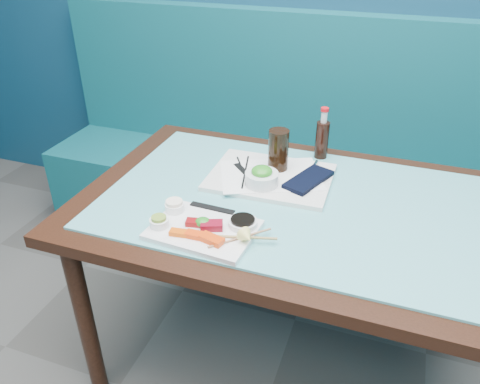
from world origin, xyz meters
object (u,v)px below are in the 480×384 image
(sashimi_plate, at_px, (203,230))
(cola_glass, at_px, (278,150))
(blue_napkin, at_px, (199,231))
(cola_bottle_body, at_px, (322,140))
(seaweed_bowl, at_px, (262,179))
(serving_tray, at_px, (270,177))
(dining_table, at_px, (291,223))
(booth_bench, at_px, (328,183))

(sashimi_plate, height_order, cola_glass, cola_glass)
(cola_glass, xyz_separation_m, blue_napkin, (-0.12, -0.43, -0.09))
(sashimi_plate, relative_size, cola_bottle_body, 2.13)
(seaweed_bowl, height_order, cola_bottle_body, cola_bottle_body)
(seaweed_bowl, distance_m, cola_bottle_body, 0.34)
(serving_tray, bearing_deg, blue_napkin, -107.34)
(cola_glass, bearing_deg, serving_tray, -100.30)
(serving_tray, bearing_deg, dining_table, -46.93)
(sashimi_plate, height_order, cola_bottle_body, cola_bottle_body)
(dining_table, distance_m, serving_tray, 0.19)
(sashimi_plate, relative_size, cola_glass, 2.03)
(serving_tray, bearing_deg, seaweed_bowl, -98.97)
(sashimi_plate, xyz_separation_m, cola_bottle_body, (0.23, 0.61, 0.06))
(sashimi_plate, bearing_deg, dining_table, 55.97)
(sashimi_plate, height_order, serving_tray, same)
(seaweed_bowl, bearing_deg, booth_bench, 81.54)
(dining_table, distance_m, sashimi_plate, 0.35)
(serving_tray, height_order, cola_glass, cola_glass)
(booth_bench, relative_size, cola_glass, 20.19)
(sashimi_plate, xyz_separation_m, blue_napkin, (-0.01, -0.00, -0.00))
(sashimi_plate, distance_m, cola_glass, 0.45)
(dining_table, bearing_deg, blue_napkin, -129.26)
(cola_glass, bearing_deg, dining_table, -59.16)
(booth_bench, xyz_separation_m, seaweed_bowl, (-0.12, -0.80, 0.42))
(dining_table, relative_size, seaweed_bowl, 12.30)
(booth_bench, bearing_deg, serving_tray, -98.55)
(seaweed_bowl, bearing_deg, serving_tray, 82.41)
(booth_bench, bearing_deg, sashimi_plate, -100.52)
(serving_tray, xyz_separation_m, blue_napkin, (-0.11, -0.38, -0.00))
(serving_tray, xyz_separation_m, cola_glass, (0.01, 0.05, 0.08))
(dining_table, distance_m, blue_napkin, 0.36)
(cola_bottle_body, relative_size, blue_napkin, 0.90)
(sashimi_plate, bearing_deg, serving_tray, 79.66)
(blue_napkin, bearing_deg, serving_tray, 74.03)
(dining_table, bearing_deg, seaweed_bowl, 162.96)
(dining_table, xyz_separation_m, seaweed_bowl, (-0.12, 0.04, 0.13))
(booth_bench, bearing_deg, cola_bottle_body, -87.45)
(seaweed_bowl, relative_size, blue_napkin, 0.72)
(cola_bottle_body, bearing_deg, serving_tray, -119.37)
(blue_napkin, bearing_deg, dining_table, 50.74)
(booth_bench, height_order, cola_glass, booth_bench)
(booth_bench, relative_size, cola_bottle_body, 21.12)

